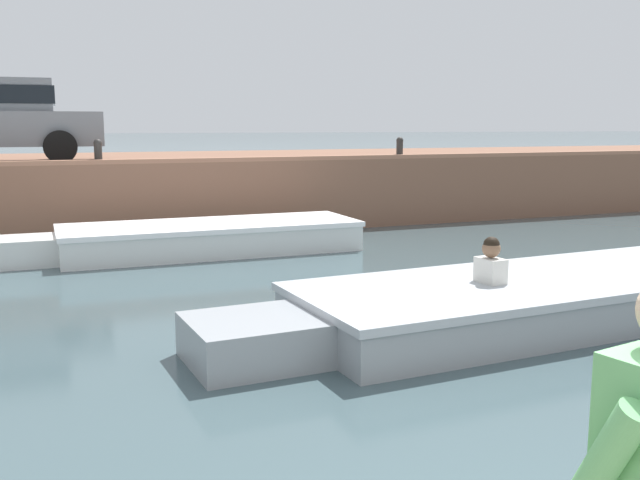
{
  "coord_description": "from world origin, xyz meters",
  "views": [
    {
      "loc": [
        -2.18,
        -1.81,
        2.1
      ],
      "look_at": [
        0.16,
        4.0,
        1.09
      ],
      "focal_mm": 40.0,
      "sensor_mm": 36.0,
      "label": 1
    }
  ],
  "objects": [
    {
      "name": "ground_plane",
      "position": [
        0.0,
        5.71,
        0.0
      ],
      "size": [
        400.0,
        400.0,
        0.0
      ],
      "primitive_type": "plane",
      "color": "#3D5156"
    },
    {
      "name": "far_quay_wall",
      "position": [
        0.0,
        14.42,
        0.71
      ],
      "size": [
        60.0,
        6.0,
        1.42
      ],
      "primitive_type": "cube",
      "color": "brown",
      "rests_on": "ground"
    },
    {
      "name": "far_wall_coping",
      "position": [
        0.0,
        11.54,
        1.46
      ],
      "size": [
        60.0,
        0.24,
        0.08
      ],
      "primitive_type": "cube",
      "color": "#9F6C52",
      "rests_on": "far_quay_wall"
    },
    {
      "name": "boat_moored_central_white",
      "position": [
        0.28,
        9.77,
        0.25
      ],
      "size": [
        5.83,
        1.7,
        0.5
      ],
      "color": "white",
      "rests_on": "ground"
    },
    {
      "name": "motorboat_passing",
      "position": [
        2.75,
        4.28,
        0.24
      ],
      "size": [
        7.16,
        2.26,
        0.97
      ],
      "color": "#93999E",
      "rests_on": "ground"
    },
    {
      "name": "mooring_bollard_mid",
      "position": [
        -1.06,
        11.67,
        1.65
      ],
      "size": [
        0.15,
        0.15,
        0.45
      ],
      "color": "#2D2B28",
      "rests_on": "far_quay_wall"
    },
    {
      "name": "mooring_bollard_east",
      "position": [
        5.07,
        11.67,
        1.65
      ],
      "size": [
        0.15,
        0.15,
        0.45
      ],
      "color": "#2D2B28",
      "rests_on": "far_quay_wall"
    }
  ]
}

